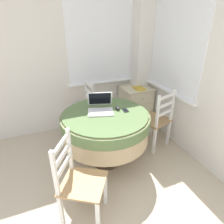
# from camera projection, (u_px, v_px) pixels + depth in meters

# --- Properties ---
(corner_room_shell) EXTENTS (4.37, 4.69, 2.55)m
(corner_room_shell) POSITION_uv_depth(u_px,v_px,m) (124.00, 66.00, 2.39)
(corner_room_shell) COLOR silver
(corner_room_shell) RESTS_ON ground_plane
(round_dining_table) EXTENTS (1.10, 1.10, 0.75)m
(round_dining_table) POSITION_uv_depth(u_px,v_px,m) (105.00, 125.00, 2.51)
(round_dining_table) COLOR #4C3D2D
(round_dining_table) RESTS_ON ground_plane
(laptop) EXTENTS (0.39, 0.40, 0.22)m
(laptop) POSITION_uv_depth(u_px,v_px,m) (100.00, 107.00, 2.49)
(laptop) COLOR white
(laptop) RESTS_ON round_dining_table
(computer_mouse) EXTENTS (0.05, 0.08, 0.04)m
(computer_mouse) POSITION_uv_depth(u_px,v_px,m) (118.00, 108.00, 2.52)
(computer_mouse) COLOR black
(computer_mouse) RESTS_ON round_dining_table
(cell_phone) EXTENTS (0.06, 0.11, 0.01)m
(cell_phone) POSITION_uv_depth(u_px,v_px,m) (125.00, 110.00, 2.51)
(cell_phone) COLOR black
(cell_phone) RESTS_ON round_dining_table
(dining_chair_near_back_window) EXTENTS (0.42, 0.41, 0.91)m
(dining_chair_near_back_window) POSITION_uv_depth(u_px,v_px,m) (83.00, 110.00, 3.22)
(dining_chair_near_back_window) COLOR #A87F51
(dining_chair_near_back_window) RESTS_ON ground_plane
(dining_chair_near_right_window) EXTENTS (0.49, 0.50, 0.91)m
(dining_chair_near_right_window) POSITION_uv_depth(u_px,v_px,m) (156.00, 120.00, 2.93)
(dining_chair_near_right_window) COLOR #A87F51
(dining_chair_near_right_window) RESTS_ON ground_plane
(dining_chair_camera_near) EXTENTS (0.54, 0.54, 0.91)m
(dining_chair_camera_near) POSITION_uv_depth(u_px,v_px,m) (79.00, 182.00, 1.86)
(dining_chair_camera_near) COLOR #A87F51
(dining_chair_camera_near) RESTS_ON ground_plane
(corner_cabinet) EXTENTS (0.51, 0.50, 0.68)m
(corner_cabinet) POSITION_uv_depth(u_px,v_px,m) (135.00, 105.00, 3.65)
(corner_cabinet) COLOR beige
(corner_cabinet) RESTS_ON ground_plane
(book_on_cabinet) EXTENTS (0.16, 0.21, 0.02)m
(book_on_cabinet) POSITION_uv_depth(u_px,v_px,m) (139.00, 88.00, 3.41)
(book_on_cabinet) COLOR gold
(book_on_cabinet) RESTS_ON corner_cabinet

